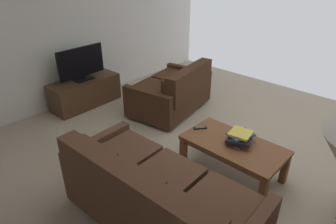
% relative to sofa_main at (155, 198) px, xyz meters
% --- Properties ---
extents(ground_plane, '(5.94, 5.68, 0.01)m').
position_rel_sofa_main_xyz_m(ground_plane, '(0.07, -1.26, -0.37)').
color(ground_plane, '#B7A88E').
extents(wall_right, '(0.12, 5.68, 2.61)m').
position_rel_sofa_main_xyz_m(wall_right, '(3.03, -1.26, 0.94)').
color(wall_right, white).
rests_on(wall_right, ground).
extents(sofa_main, '(1.86, 0.92, 0.83)m').
position_rel_sofa_main_xyz_m(sofa_main, '(0.00, 0.00, 0.00)').
color(sofa_main, black).
rests_on(sofa_main, ground).
extents(loveseat_near, '(1.06, 1.43, 0.79)m').
position_rel_sofa_main_xyz_m(loveseat_near, '(1.47, -1.86, -0.03)').
color(loveseat_near, black).
rests_on(loveseat_near, ground).
extents(coffee_table, '(1.11, 0.60, 0.41)m').
position_rel_sofa_main_xyz_m(coffee_table, '(-0.08, -1.15, -0.02)').
color(coffee_table, brown).
rests_on(coffee_table, ground).
extents(tv_stand, '(0.49, 1.16, 0.46)m').
position_rel_sofa_main_xyz_m(tv_stand, '(2.70, -1.02, -0.14)').
color(tv_stand, '#4C331E').
rests_on(tv_stand, ground).
extents(flat_tv, '(0.21, 0.81, 0.54)m').
position_rel_sofa_main_xyz_m(flat_tv, '(2.70, -1.02, 0.37)').
color(flat_tv, black).
rests_on(flat_tv, tv_stand).
extents(book_stack, '(0.33, 0.36, 0.14)m').
position_rel_sofa_main_xyz_m(book_stack, '(-0.12, -1.21, 0.11)').
color(book_stack, '#996699').
rests_on(book_stack, coffee_table).
extents(tv_remote, '(0.14, 0.15, 0.02)m').
position_rel_sofa_main_xyz_m(tv_remote, '(0.38, -1.15, 0.06)').
color(tv_remote, black).
rests_on(tv_remote, coffee_table).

